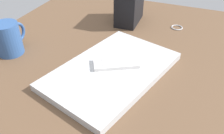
% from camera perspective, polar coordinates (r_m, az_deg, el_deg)
% --- Properties ---
extents(desk_surface, '(1.20, 0.80, 0.03)m').
position_cam_1_polar(desk_surface, '(0.58, -6.52, -5.67)').
color(desk_surface, brown).
rests_on(desk_surface, ground).
extents(laptop_closed, '(0.38, 0.30, 0.02)m').
position_cam_1_polar(laptop_closed, '(0.60, 0.00, -0.85)').
color(laptop_closed, '#B7BABC').
rests_on(laptop_closed, desk_surface).
extents(cell_phone_on_laptop, '(0.10, 0.12, 0.01)m').
position_cam_1_polar(cell_phone_on_laptop, '(0.60, 0.97, 0.98)').
color(cell_phone_on_laptop, silver).
rests_on(cell_phone_on_laptop, laptop_closed).
extents(desk_organizer, '(0.13, 0.07, 0.11)m').
position_cam_1_polar(desk_organizer, '(0.85, 4.20, 14.19)').
color(desk_organizer, black).
rests_on(desk_organizer, desk_surface).
extents(coffee_mug, '(0.10, 0.07, 0.09)m').
position_cam_1_polar(coffee_mug, '(0.72, -23.53, 6.28)').
color(coffee_mug, '#2D518C').
rests_on(coffee_mug, desk_surface).
extents(key_ring, '(0.04, 0.04, 0.00)m').
position_cam_1_polar(key_ring, '(0.85, 15.29, 9.12)').
color(key_ring, silver).
rests_on(key_ring, desk_surface).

